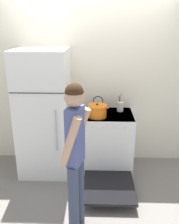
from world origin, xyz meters
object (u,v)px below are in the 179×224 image
refrigerator (44,113)px  utensil_jar (120,106)px  dutch_oven_pot (97,111)px  stove_range (108,143)px  person (75,151)px  tea_kettle (98,107)px

refrigerator → utensil_jar: bearing=9.1°
refrigerator → dutch_oven_pot: bearing=-5.7°
stove_range → person: 1.31m
refrigerator → tea_kettle: bearing=12.4°
refrigerator → stove_range: bearing=0.5°
dutch_oven_pot → person: person is taller
person → tea_kettle: bearing=7.7°
dutch_oven_pot → utensil_jar: 0.43m
stove_range → utensil_jar: size_ratio=4.83×
dutch_oven_pot → utensil_jar: size_ratio=1.15×
dutch_oven_pot → utensil_jar: bearing=36.5°
person → dutch_oven_pot: bearing=6.2°
stove_range → dutch_oven_pot: bearing=-152.4°
refrigerator → dutch_oven_pot: 0.77m
stove_range → person: person is taller
dutch_oven_pot → tea_kettle: bearing=87.0°
refrigerator → utensil_jar: (1.10, 0.18, 0.06)m
dutch_oven_pot → tea_kettle: tea_kettle is taller
tea_kettle → person: size_ratio=0.15×
refrigerator → stove_range: 1.03m
stove_range → tea_kettle: 0.56m
person → refrigerator: bearing=43.0°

